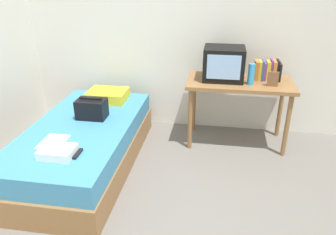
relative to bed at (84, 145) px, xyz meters
name	(u,v)px	position (x,y,z in m)	size (l,w,h in m)	color
ground_plane	(153,228)	(0.89, -0.81, -0.23)	(8.00, 8.00, 0.00)	slate
wall_back	(185,23)	(0.89, 1.19, 1.07)	(5.20, 0.10, 2.60)	silver
bed	(84,145)	(0.00, 0.00, 0.00)	(1.00, 2.00, 0.47)	olive
desk	(239,89)	(1.57, 0.77, 0.43)	(1.16, 0.60, 0.76)	olive
tv	(224,63)	(1.38, 0.80, 0.71)	(0.44, 0.39, 0.36)	black
water_bottle	(251,74)	(1.67, 0.66, 0.64)	(0.07, 0.07, 0.23)	#3399DB
book_row	(267,70)	(1.86, 0.86, 0.64)	(0.28, 0.16, 0.23)	#CC7233
picture_frame	(273,79)	(1.89, 0.64, 0.61)	(0.11, 0.02, 0.16)	brown
pillow	(108,95)	(0.04, 0.70, 0.29)	(0.45, 0.35, 0.12)	yellow
handbag	(92,109)	(0.05, 0.18, 0.34)	(0.30, 0.20, 0.22)	black
magazine	(53,142)	(-0.10, -0.38, 0.24)	(0.21, 0.29, 0.01)	white
remote_dark	(77,154)	(0.20, -0.55, 0.25)	(0.04, 0.16, 0.02)	black
folded_towel	(58,152)	(0.05, -0.59, 0.27)	(0.28, 0.22, 0.07)	white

